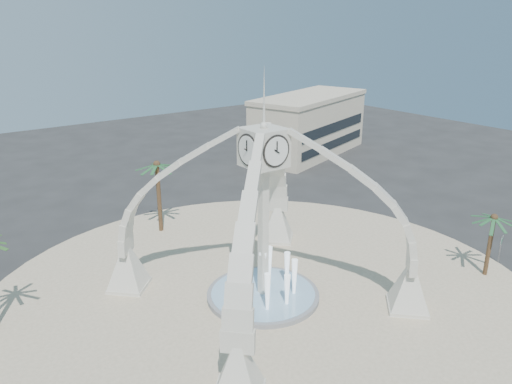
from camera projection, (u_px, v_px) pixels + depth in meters
ground at (263, 298)px, 35.65m from camera, size 140.00×140.00×0.00m
plaza at (263, 297)px, 35.64m from camera, size 40.00×40.00×0.06m
clock_tower at (263, 213)px, 33.51m from camera, size 17.94×17.94×16.30m
fountain at (263, 294)px, 35.55m from camera, size 8.00×8.00×3.62m
building_ne at (309, 125)px, 72.37m from camera, size 21.87×14.17×8.60m
palm_east at (494, 218)px, 37.23m from camera, size 3.83×3.83×5.47m
palm_north at (157, 165)px, 44.73m from camera, size 4.37×4.37×7.28m
street_sign at (501, 244)px, 40.20m from camera, size 0.83×0.30×2.37m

